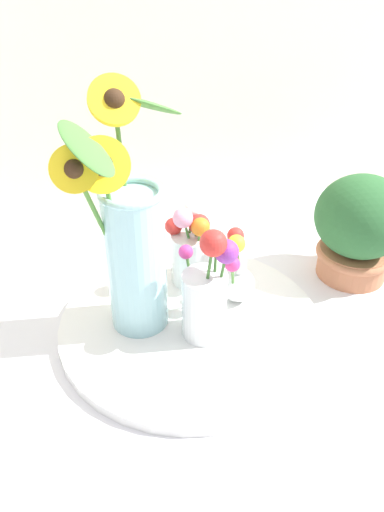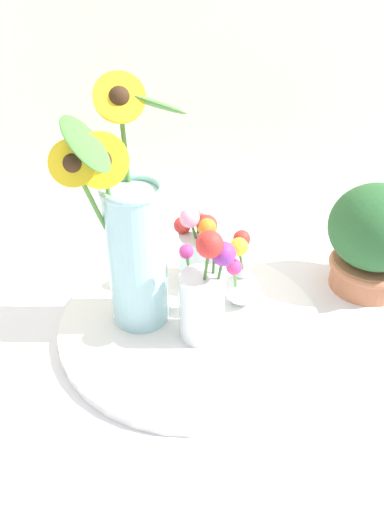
{
  "view_description": "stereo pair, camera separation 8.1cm",
  "coord_description": "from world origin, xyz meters",
  "px_view_note": "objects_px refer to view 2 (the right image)",
  "views": [
    {
      "loc": [
        -0.23,
        -0.57,
        0.61
      ],
      "look_at": [
        0.0,
        0.06,
        0.15
      ],
      "focal_mm": 35.0,
      "sensor_mm": 36.0,
      "label": 1
    },
    {
      "loc": [
        -0.15,
        -0.6,
        0.61
      ],
      "look_at": [
        0.0,
        0.06,
        0.15
      ],
      "focal_mm": 35.0,
      "sensor_mm": 36.0,
      "label": 2
    }
  ],
  "objects_px": {
    "vase_bulb_right": "(241,278)",
    "potted_plant": "(375,238)",
    "serving_tray": "(192,323)",
    "vase_small_center": "(204,296)",
    "mason_jar_sunflowers": "(133,239)",
    "vase_small_back": "(200,250)"
  },
  "relations": [
    {
      "from": "serving_tray",
      "to": "vase_small_center",
      "type": "xyz_separation_m",
      "value": [
        0.01,
        -0.04,
        0.09
      ]
    },
    {
      "from": "vase_small_center",
      "to": "potted_plant",
      "type": "height_order",
      "value": "vase_small_center"
    },
    {
      "from": "mason_jar_sunflowers",
      "to": "vase_bulb_right",
      "type": "height_order",
      "value": "mason_jar_sunflowers"
    },
    {
      "from": "potted_plant",
      "to": "vase_small_center",
      "type": "bearing_deg",
      "value": -166.75
    },
    {
      "from": "mason_jar_sunflowers",
      "to": "vase_small_center",
      "type": "height_order",
      "value": "mason_jar_sunflowers"
    },
    {
      "from": "serving_tray",
      "to": "mason_jar_sunflowers",
      "type": "distance_m",
      "value": 0.2
    },
    {
      "from": "vase_bulb_right",
      "to": "vase_small_back",
      "type": "xyz_separation_m",
      "value": [
        -0.06,
        0.08,
        0.02
      ]
    },
    {
      "from": "serving_tray",
      "to": "potted_plant",
      "type": "xyz_separation_m",
      "value": [
        0.36,
        0.04,
        0.1
      ]
    },
    {
      "from": "vase_small_center",
      "to": "potted_plant",
      "type": "xyz_separation_m",
      "value": [
        0.35,
        0.08,
        0.01
      ]
    },
    {
      "from": "vase_small_back",
      "to": "potted_plant",
      "type": "bearing_deg",
      "value": -12.02
    },
    {
      "from": "vase_small_center",
      "to": "mason_jar_sunflowers",
      "type": "bearing_deg",
      "value": 144.37
    },
    {
      "from": "mason_jar_sunflowers",
      "to": "vase_small_center",
      "type": "relative_size",
      "value": 1.95
    },
    {
      "from": "vase_small_center",
      "to": "potted_plant",
      "type": "relative_size",
      "value": 0.97
    },
    {
      "from": "vase_small_center",
      "to": "vase_bulb_right",
      "type": "xyz_separation_m",
      "value": [
        0.09,
        0.07,
        -0.03
      ]
    },
    {
      "from": "serving_tray",
      "to": "vase_bulb_right",
      "type": "distance_m",
      "value": 0.12
    },
    {
      "from": "serving_tray",
      "to": "mason_jar_sunflowers",
      "type": "xyz_separation_m",
      "value": [
        -0.09,
        0.03,
        0.17
      ]
    },
    {
      "from": "serving_tray",
      "to": "vase_bulb_right",
      "type": "height_order",
      "value": "vase_bulb_right"
    },
    {
      "from": "serving_tray",
      "to": "vase_small_center",
      "type": "height_order",
      "value": "vase_small_center"
    },
    {
      "from": "serving_tray",
      "to": "potted_plant",
      "type": "relative_size",
      "value": 2.15
    },
    {
      "from": "vase_small_back",
      "to": "serving_tray",
      "type": "bearing_deg",
      "value": -109.98
    },
    {
      "from": "vase_bulb_right",
      "to": "potted_plant",
      "type": "bearing_deg",
      "value": 3.39
    },
    {
      "from": "mason_jar_sunflowers",
      "to": "vase_small_back",
      "type": "height_order",
      "value": "mason_jar_sunflowers"
    }
  ]
}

